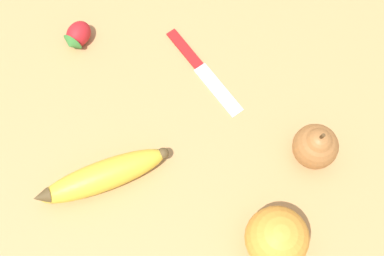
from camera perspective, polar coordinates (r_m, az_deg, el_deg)
ground_plane at (r=0.80m, az=-4.84°, el=-3.46°), size 3.00×3.00×0.00m
banana at (r=0.78m, az=-9.57°, el=-5.08°), size 0.21×0.06×0.04m
orange at (r=0.74m, az=9.03°, el=-11.54°), size 0.09×0.09×0.09m
pear at (r=0.79m, az=13.07°, el=-1.86°), size 0.07×0.07×0.08m
strawberry at (r=0.89m, az=-12.14°, el=9.60°), size 0.06×0.06×0.04m
paring_knife at (r=0.86m, az=0.94°, el=6.42°), size 0.05×0.18×0.01m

